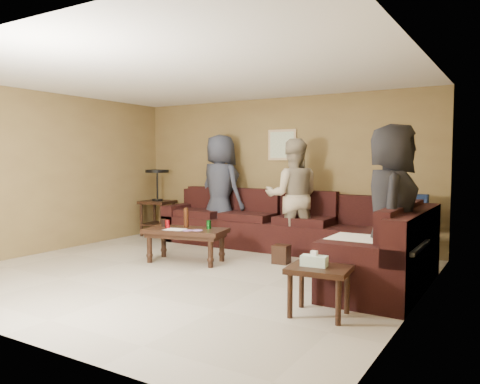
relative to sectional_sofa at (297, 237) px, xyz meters
The scene contains 10 objects.
room 2.18m from the sectional_sofa, 118.22° to the right, with size 5.60×5.50×2.50m.
sectional_sofa is the anchor object (origin of this frame).
coffee_table 1.62m from the sectional_sofa, 140.80° to the right, with size 1.23×0.80×0.76m.
end_table_left 3.22m from the sectional_sofa, behind, with size 0.62×0.62×1.26m.
side_table_right 2.51m from the sectional_sofa, 61.03° to the right, with size 0.60×0.51×0.61m.
waste_bin 0.45m from the sectional_sofa, 97.17° to the right, with size 0.22×0.22×0.26m, color black.
wall_art 1.82m from the sectional_sofa, 126.63° to the left, with size 0.52×0.04×0.52m.
person_left 1.91m from the sectional_sofa, 161.51° to the left, with size 0.92×0.60×1.89m, color #2C303D.
person_middle 0.70m from the sectional_sofa, 123.04° to the left, with size 0.86×0.67×1.77m, color tan.
person_right 2.02m from the sectional_sofa, 33.78° to the right, with size 0.90×0.58×1.84m, color black.
Camera 1 is at (3.63, -4.70, 1.45)m, focal length 35.00 mm.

